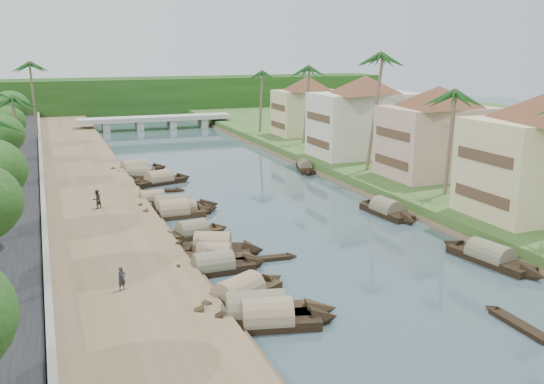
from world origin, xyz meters
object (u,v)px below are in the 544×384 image
object	(u,v)px
sampan_0	(256,313)
sampan_1	(267,319)
person_near	(122,279)
bridge	(155,120)
building_near	(543,153)

from	to	relation	value
sampan_0	sampan_1	xyz separation A→B (m)	(0.30, -1.05, -0.00)
sampan_0	person_near	size ratio (longest dim) A/B	6.76
sampan_0	sampan_1	bearing A→B (deg)	-61.92
bridge	sampan_1	distance (m)	84.14
bridge	sampan_0	size ratio (longest dim) A/B	2.85
building_near	person_near	xyz separation A→B (m)	(-35.07, -3.54, -4.86)
bridge	person_near	world-z (taller)	bridge
person_near	building_near	bearing A→B (deg)	-23.51
sampan_1	person_near	size ratio (longest dim) A/B	5.75
building_near	sampan_1	world-z (taller)	building_near
sampan_1	person_near	distance (m)	9.32
building_near	sampan_0	xyz separation A→B (m)	(-28.40, -8.58, -5.96)
bridge	building_near	distance (m)	76.54
building_near	sampan_0	bearing A→B (deg)	-163.19
bridge	sampan_0	xyz separation A→B (m)	(-9.41, -82.58, -1.30)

